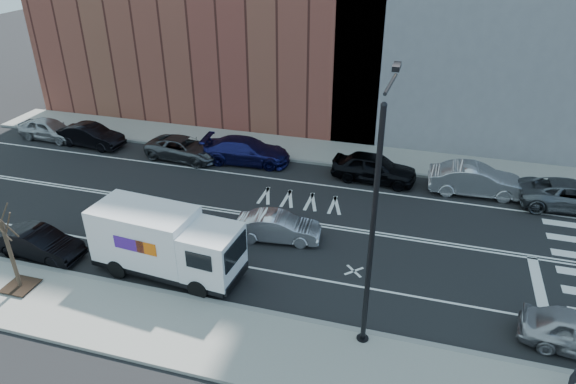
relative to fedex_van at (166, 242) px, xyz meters
The scene contains 18 objects.
ground 6.06m from the fedex_van, 73.15° to the left, with size 120.00×120.00×0.00m, color black.
sidewalk_near 3.91m from the fedex_van, 62.06° to the right, with size 44.00×3.60×0.15m, color gray.
sidewalk_far 14.58m from the fedex_van, 83.28° to the left, with size 44.00×3.60×0.15m, color gray.
curb_near 2.65m from the fedex_van, 39.51° to the right, with size 44.00×0.25×0.17m, color gray.
curb_far 12.80m from the fedex_van, 82.33° to the left, with size 44.00×0.25×0.17m, color gray.
road_markings 6.06m from the fedex_van, 73.15° to the left, with size 40.00×8.60×0.01m, color white, non-canonical shape.
streetlight 9.47m from the fedex_van, ahead, with size 0.44×4.02×9.34m.
street_tree 6.00m from the fedex_van, 152.20° to the right, with size 1.20×1.20×3.75m.
fedex_van is the anchor object (origin of this frame).
far_parked_a 18.98m from the fedex_van, 142.79° to the left, with size 1.76×4.38×1.49m, color #9F9FA3.
far_parked_b 16.15m from the fedex_van, 135.92° to the left, with size 1.57×4.49×1.48m, color black.
far_parked_c 12.08m from the fedex_van, 112.93° to the left, with size 2.29×4.96×1.38m, color #47494E.
far_parked_d 11.69m from the fedex_van, 93.46° to the left, with size 2.22×5.45×1.58m, color #181855.
far_parked_e 13.48m from the fedex_van, 57.17° to the left, with size 1.96×4.86×1.66m, color black.
far_parked_f 17.14m from the fedex_van, 41.13° to the left, with size 1.76×5.06×1.67m, color #AEAFB3.
far_parked_g 20.85m from the fedex_van, 31.75° to the left, with size 2.48×5.37×1.49m, color #55595E.
driving_sedan 5.45m from the fedex_van, 45.51° to the left, with size 1.40×4.01×1.32m, color silver.
near_parked_rear_a 6.23m from the fedex_van, behind, with size 1.42×4.06×1.34m, color black.
Camera 1 is at (8.25, -21.46, 13.60)m, focal length 32.00 mm.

